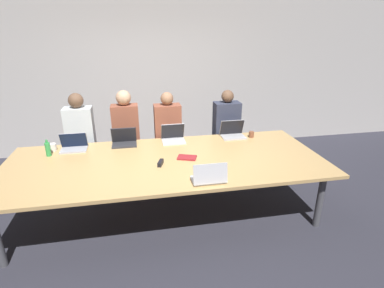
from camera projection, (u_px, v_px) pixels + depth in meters
ground_plane at (168, 213)px, 3.97m from camera, size 24.00×24.00×0.00m
curtain_wall at (151, 78)px, 5.64m from camera, size 12.00×0.06×2.80m
conference_table at (166, 164)px, 3.71m from camera, size 3.90×1.60×0.76m
laptop_far_center at (173, 136)px, 4.28m from camera, size 0.33×0.27×0.26m
person_far_center at (168, 138)px, 4.66m from camera, size 0.40×0.24×1.40m
laptop_near_midright at (209, 177)px, 3.13m from camera, size 0.36×0.23×0.23m
laptop_far_right at (233, 132)px, 4.46m from camera, size 0.35×0.25×0.25m
person_far_right at (226, 135)px, 4.80m from camera, size 0.40×0.24×1.40m
cup_far_right at (251, 134)px, 4.45m from camera, size 0.08×0.08×0.09m
laptop_far_midleft at (124, 140)px, 4.16m from camera, size 0.34×0.24×0.24m
person_far_midleft at (127, 137)px, 4.63m from camera, size 0.40×0.24×1.44m
laptop_far_left at (74, 145)px, 3.99m from camera, size 0.34×0.23×0.23m
person_far_left at (82, 141)px, 4.49m from camera, size 0.40×0.24×1.43m
cup_far_left at (53, 147)px, 3.96m from camera, size 0.09×0.09×0.10m
bottle_far_left at (48, 149)px, 3.78m from camera, size 0.06×0.06×0.22m
stapler at (161, 163)px, 3.55m from camera, size 0.09×0.16×0.05m
notebook at (187, 158)px, 3.74m from camera, size 0.27×0.22×0.02m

